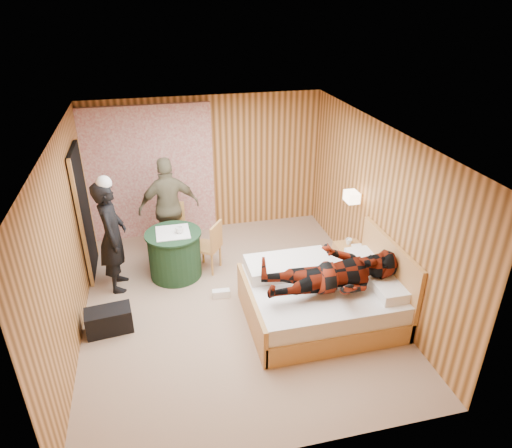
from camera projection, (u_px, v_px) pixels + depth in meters
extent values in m
cube|color=#A08569|center=(234.00, 302.00, 6.67)|extent=(4.20, 5.00, 0.01)
cube|color=silver|center=(230.00, 135.00, 5.54)|extent=(4.20, 5.00, 0.01)
cube|color=tan|center=(207.00, 165.00, 8.28)|extent=(4.20, 0.02, 2.50)
cube|color=tan|center=(67.00, 244.00, 5.68)|extent=(0.02, 5.00, 2.50)
cube|color=tan|center=(376.00, 211.00, 6.54)|extent=(0.02, 5.00, 2.50)
cube|color=silver|center=(151.00, 174.00, 8.03)|extent=(2.20, 0.08, 2.40)
cube|color=black|center=(84.00, 213.00, 7.00)|extent=(0.06, 0.90, 2.05)
cylinder|color=gold|center=(357.00, 196.00, 6.89)|extent=(0.18, 0.04, 0.04)
cube|color=#FFDFB2|center=(352.00, 197.00, 6.87)|extent=(0.18, 0.24, 0.16)
cube|color=tan|center=(321.00, 309.00, 6.30)|extent=(1.97, 1.57, 0.30)
cube|color=white|center=(322.00, 292.00, 6.18)|extent=(1.91, 1.52, 0.25)
cube|color=tan|center=(251.00, 311.00, 6.04)|extent=(0.06, 1.57, 0.55)
cube|color=tan|center=(388.00, 276.00, 6.32)|extent=(0.06, 1.57, 1.08)
cube|color=white|center=(389.00, 289.00, 5.92)|extent=(0.37, 0.54, 0.14)
cube|color=white|center=(364.00, 260.00, 6.57)|extent=(0.37, 0.54, 0.14)
cube|color=white|center=(288.00, 265.00, 6.40)|extent=(1.18, 0.59, 0.18)
cube|color=tan|center=(350.00, 264.00, 7.09)|extent=(0.41, 0.56, 0.56)
cube|color=tan|center=(351.00, 254.00, 7.01)|extent=(0.43, 0.58, 0.03)
cylinder|color=#1B3A21|center=(175.00, 255.00, 7.16)|extent=(0.81, 0.81, 0.74)
cylinder|color=#1B3A21|center=(173.00, 234.00, 6.99)|extent=(0.87, 0.87, 0.03)
cube|color=white|center=(173.00, 232.00, 6.98)|extent=(0.63, 0.63, 0.01)
cube|color=tan|center=(172.00, 233.00, 7.65)|extent=(0.51, 0.51, 0.05)
cube|color=tan|center=(172.00, 214.00, 7.71)|extent=(0.42, 0.14, 0.46)
cylinder|color=tan|center=(161.00, 250.00, 7.61)|extent=(0.04, 0.04, 0.43)
cylinder|color=tan|center=(184.00, 240.00, 7.91)|extent=(0.04, 0.04, 0.43)
cube|color=tan|center=(207.00, 247.00, 7.30)|extent=(0.53, 0.53, 0.05)
cube|color=tan|center=(216.00, 236.00, 7.15)|extent=(0.24, 0.34, 0.42)
cylinder|color=tan|center=(203.00, 252.00, 7.58)|extent=(0.04, 0.04, 0.39)
cylinder|color=tan|center=(212.00, 265.00, 7.22)|extent=(0.04, 0.04, 0.39)
cube|color=black|center=(109.00, 320.00, 6.04)|extent=(0.63, 0.38, 0.34)
cube|color=white|center=(176.00, 267.00, 7.40)|extent=(0.33, 0.20, 0.14)
cube|color=white|center=(221.00, 293.00, 6.77)|extent=(0.26, 0.12, 0.11)
imported|color=black|center=(112.00, 237.00, 6.66)|extent=(0.43, 0.64, 1.73)
imported|color=#6B6347|center=(169.00, 207.00, 7.57)|extent=(1.05, 0.54, 1.72)
imported|color=#621709|center=(334.00, 265.00, 5.76)|extent=(0.86, 0.67, 1.77)
imported|color=white|center=(353.00, 249.00, 6.92)|extent=(0.19, 0.24, 0.02)
imported|color=white|center=(353.00, 248.00, 6.91)|extent=(0.18, 0.24, 0.02)
imported|color=white|center=(349.00, 242.00, 7.06)|extent=(0.13, 0.13, 0.09)
imported|color=white|center=(179.00, 230.00, 6.94)|extent=(0.12, 0.12, 0.10)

